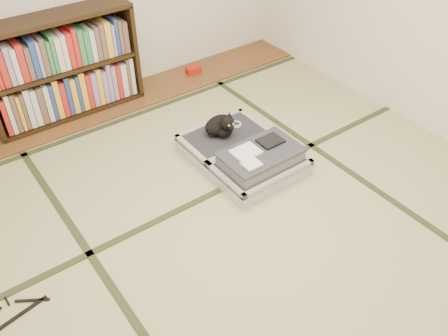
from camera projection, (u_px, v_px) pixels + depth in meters
floor at (248, 224)px, 3.29m from camera, size 4.50×4.50×0.00m
wood_strip at (118, 101)px, 4.54m from camera, size 4.00×0.50×0.02m
red_item at (193, 70)px, 4.93m from camera, size 0.16×0.10×0.07m
room_shell at (257, 20)px, 2.37m from camera, size 4.50×4.50×4.50m
tatami_borders at (208, 186)px, 3.60m from camera, size 4.00×4.50×0.01m
bookcase at (63, 69)px, 4.10m from camera, size 1.33×0.31×0.92m
suitcase at (245, 155)px, 3.75m from camera, size 0.69×0.92×0.27m
cat at (221, 125)px, 3.84m from camera, size 0.31×0.31×0.25m
cable_coil at (236, 124)px, 4.00m from camera, size 0.10×0.10×0.02m
hanger at (13, 314)px, 2.73m from camera, size 0.42×0.23×0.01m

